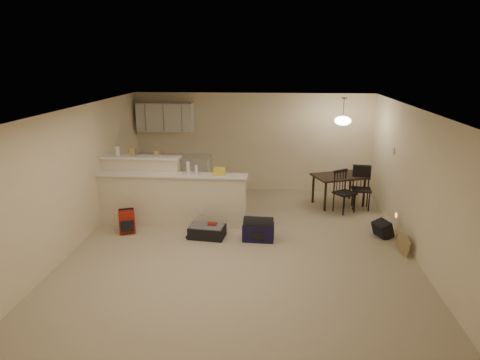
# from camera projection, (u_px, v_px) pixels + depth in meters

# --- Properties ---
(room) EXTENTS (7.00, 7.02, 2.50)m
(room) POSITION_uv_depth(u_px,v_px,m) (242.00, 180.00, 7.55)
(room) COLOR #BFB193
(room) RESTS_ON ground
(breakfast_bar) EXTENTS (3.08, 0.58, 1.39)m
(breakfast_bar) POSITION_uv_depth(u_px,v_px,m) (161.00, 195.00, 8.80)
(breakfast_bar) COLOR beige
(breakfast_bar) RESTS_ON ground
(upper_cabinets) EXTENTS (1.40, 0.34, 0.70)m
(upper_cabinets) POSITION_uv_depth(u_px,v_px,m) (165.00, 117.00, 10.72)
(upper_cabinets) COLOR white
(upper_cabinets) RESTS_ON room
(kitchen_counter) EXTENTS (1.80, 0.60, 0.90)m
(kitchen_counter) POSITION_uv_depth(u_px,v_px,m) (174.00, 174.00, 10.98)
(kitchen_counter) COLOR white
(kitchen_counter) RESTS_ON ground
(thermostat) EXTENTS (0.02, 0.12, 0.12)m
(thermostat) POSITION_uv_depth(u_px,v_px,m) (394.00, 151.00, 8.73)
(thermostat) COLOR beige
(thermostat) RESTS_ON room
(jar) EXTENTS (0.10, 0.10, 0.20)m
(jar) POSITION_uv_depth(u_px,v_px,m) (117.00, 151.00, 8.76)
(jar) COLOR silver
(jar) RESTS_ON breakfast_bar
(cereal_box) EXTENTS (0.10, 0.07, 0.16)m
(cereal_box) POSITION_uv_depth(u_px,v_px,m) (132.00, 152.00, 8.74)
(cereal_box) COLOR #A58B55
(cereal_box) RESTS_ON breakfast_bar
(small_box) EXTENTS (0.08, 0.06, 0.12)m
(small_box) POSITION_uv_depth(u_px,v_px,m) (157.00, 154.00, 8.71)
(small_box) COLOR #A58B55
(small_box) RESTS_ON breakfast_bar
(bottle_a) EXTENTS (0.07, 0.07, 0.26)m
(bottle_a) POSITION_uv_depth(u_px,v_px,m) (188.00, 168.00, 8.51)
(bottle_a) COLOR silver
(bottle_a) RESTS_ON breakfast_bar
(bottle_b) EXTENTS (0.06, 0.06, 0.18)m
(bottle_b) POSITION_uv_depth(u_px,v_px,m) (196.00, 170.00, 8.51)
(bottle_b) COLOR silver
(bottle_b) RESTS_ON breakfast_bar
(bag_lump) EXTENTS (0.22, 0.18, 0.14)m
(bag_lump) POSITION_uv_depth(u_px,v_px,m) (219.00, 171.00, 8.48)
(bag_lump) COLOR #A58B55
(bag_lump) RESTS_ON breakfast_bar
(dining_table) EXTENTS (1.34, 1.12, 0.71)m
(dining_table) POSITION_uv_depth(u_px,v_px,m) (339.00, 179.00, 9.90)
(dining_table) COLOR black
(dining_table) RESTS_ON ground
(pendant_lamp) EXTENTS (0.36, 0.36, 0.62)m
(pendant_lamp) POSITION_uv_depth(u_px,v_px,m) (343.00, 120.00, 9.53)
(pendant_lamp) COLOR brown
(pendant_lamp) RESTS_ON room
(dining_chair_near) EXTENTS (0.56, 0.56, 0.94)m
(dining_chair_near) POSITION_uv_depth(u_px,v_px,m) (345.00, 192.00, 9.46)
(dining_chair_near) COLOR black
(dining_chair_near) RESTS_ON ground
(dining_chair_far) EXTENTS (0.45, 0.43, 0.96)m
(dining_chair_far) POSITION_uv_depth(u_px,v_px,m) (361.00, 188.00, 9.69)
(dining_chair_far) COLOR black
(dining_chair_far) RESTS_ON ground
(suitcase) EXTENTS (0.71, 0.50, 0.23)m
(suitcase) POSITION_uv_depth(u_px,v_px,m) (207.00, 232.00, 8.21)
(suitcase) COLOR black
(suitcase) RESTS_ON ground
(red_backpack) EXTENTS (0.35, 0.28, 0.46)m
(red_backpack) POSITION_uv_depth(u_px,v_px,m) (127.00, 222.00, 8.41)
(red_backpack) COLOR #9F1E12
(red_backpack) RESTS_ON ground
(navy_duffel) EXTENTS (0.60, 0.34, 0.32)m
(navy_duffel) POSITION_uv_depth(u_px,v_px,m) (258.00, 232.00, 8.07)
(navy_duffel) COLOR #151137
(navy_duffel) RESTS_ON ground
(black_daypack) EXTENTS (0.35, 0.41, 0.30)m
(black_daypack) POSITION_uv_depth(u_px,v_px,m) (383.00, 229.00, 8.23)
(black_daypack) COLOR black
(black_daypack) RESTS_ON ground
(cardboard_sheet) EXTENTS (0.09, 0.47, 0.36)m
(cardboard_sheet) POSITION_uv_depth(u_px,v_px,m) (403.00, 244.00, 7.51)
(cardboard_sheet) COLOR #A58B55
(cardboard_sheet) RESTS_ON ground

